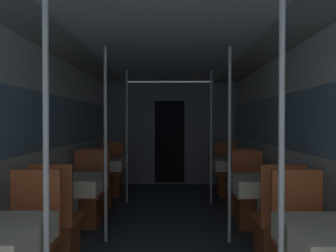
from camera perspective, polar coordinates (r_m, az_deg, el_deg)
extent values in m
cube|color=silver|center=(4.10, -20.98, -2.89)|extent=(0.05, 8.30, 2.20)
cube|color=#7A9EB7|center=(4.09, -20.85, 0.76)|extent=(0.03, 7.63, 0.67)
cube|color=silver|center=(4.06, 21.03, -2.92)|extent=(0.05, 8.30, 2.20)
cube|color=#7A9EB7|center=(4.05, 20.89, 0.76)|extent=(0.03, 7.63, 0.67)
cube|color=silver|center=(3.91, -0.08, 13.98)|extent=(2.92, 8.30, 0.04)
cube|color=#999993|center=(4.09, -17.55, 12.82)|extent=(0.53, 7.96, 0.03)
cube|color=#999993|center=(4.06, 17.54, 12.92)|extent=(0.53, 7.96, 0.03)
cube|color=slate|center=(7.09, 0.29, -1.30)|extent=(2.86, 0.08, 2.20)
cube|color=black|center=(7.06, 0.28, -2.74)|extent=(0.64, 0.01, 1.76)
cube|color=#C66033|center=(2.87, -23.45, -18.47)|extent=(0.40, 0.40, 0.05)
cube|color=#C66033|center=(2.95, -22.00, -12.08)|extent=(0.40, 0.04, 0.53)
cylinder|color=silver|center=(2.10, -20.47, -6.40)|extent=(0.04, 0.04, 2.20)
cylinder|color=#4C4C51|center=(4.07, -16.04, -18.63)|extent=(0.34, 0.34, 0.01)
cylinder|color=#B7B7BC|center=(3.97, -16.06, -13.75)|extent=(0.10, 0.10, 0.70)
cube|color=#93704C|center=(3.90, -16.08, -8.62)|extent=(0.60, 0.60, 0.02)
cube|color=beige|center=(3.91, -16.08, -9.68)|extent=(0.64, 0.64, 0.17)
cube|color=brown|center=(3.54, -18.66, -18.46)|extent=(0.34, 0.34, 0.39)
cube|color=#C66033|center=(3.47, -18.67, -15.00)|extent=(0.40, 0.40, 0.05)
cube|color=#C66033|center=(3.24, -19.79, -10.91)|extent=(0.40, 0.04, 0.53)
cube|color=brown|center=(4.51, -14.05, -14.20)|extent=(0.34, 0.34, 0.39)
cube|color=#C66033|center=(4.45, -14.06, -11.44)|extent=(0.40, 0.40, 0.05)
cube|color=#C66033|center=(4.58, -13.48, -7.44)|extent=(0.40, 0.04, 0.53)
cylinder|color=silver|center=(3.76, -10.84, -3.18)|extent=(0.04, 0.04, 2.20)
cylinder|color=#4C4C51|center=(5.70, -10.85, -12.96)|extent=(0.34, 0.34, 0.01)
cylinder|color=#B7B7BC|center=(5.62, -10.86, -9.41)|extent=(0.10, 0.10, 0.70)
cube|color=#93704C|center=(5.57, -10.87, -5.76)|extent=(0.60, 0.60, 0.02)
cube|color=beige|center=(5.58, -10.87, -6.51)|extent=(0.64, 0.64, 0.17)
cube|color=brown|center=(5.15, -12.07, -12.28)|extent=(0.34, 0.34, 0.39)
cube|color=#C66033|center=(5.10, -12.07, -9.86)|extent=(0.40, 0.40, 0.05)
cube|color=#C66033|center=(4.88, -12.56, -6.92)|extent=(0.40, 0.04, 0.53)
cube|color=brown|center=(6.16, -9.86, -10.10)|extent=(0.34, 0.34, 0.39)
cube|color=#C66033|center=(6.12, -9.86, -8.06)|extent=(0.40, 0.40, 0.05)
cube|color=#C66033|center=(6.27, -9.56, -5.20)|extent=(0.40, 0.04, 0.53)
cylinder|color=silver|center=(5.48, -7.19, -1.93)|extent=(0.04, 0.04, 2.20)
cube|color=#C66033|center=(2.83, 22.81, -18.74)|extent=(0.40, 0.40, 0.05)
cube|color=#C66033|center=(2.91, 21.46, -12.25)|extent=(0.40, 0.04, 0.53)
cylinder|color=silver|center=(2.06, 19.14, -6.52)|extent=(0.04, 0.04, 2.20)
cylinder|color=#4C4C51|center=(4.05, 15.95, -18.77)|extent=(0.34, 0.34, 0.01)
cylinder|color=#B7B7BC|center=(3.94, 15.97, -13.85)|extent=(0.10, 0.10, 0.70)
cube|color=#93704C|center=(3.87, 15.99, -8.69)|extent=(0.60, 0.60, 0.02)
cube|color=beige|center=(3.88, 15.99, -9.75)|extent=(0.64, 0.64, 0.17)
cube|color=brown|center=(3.51, 18.36, -18.64)|extent=(0.34, 0.34, 0.39)
cube|color=#C66033|center=(3.44, 18.38, -15.15)|extent=(0.40, 0.40, 0.05)
cube|color=#C66033|center=(3.20, 19.41, -11.04)|extent=(0.40, 0.04, 0.53)
cube|color=brown|center=(4.48, 14.12, -14.28)|extent=(0.34, 0.34, 0.39)
cube|color=#C66033|center=(4.43, 14.13, -11.51)|extent=(0.40, 0.40, 0.05)
cube|color=#C66033|center=(4.55, 13.61, -7.48)|extent=(0.40, 0.04, 0.53)
cylinder|color=silver|center=(3.74, 10.68, -3.20)|extent=(0.04, 0.04, 2.20)
cylinder|color=#4C4C51|center=(5.68, 11.21, -13.01)|extent=(0.34, 0.34, 0.01)
cylinder|color=#B7B7BC|center=(5.60, 11.22, -9.45)|extent=(0.10, 0.10, 0.70)
cube|color=#93704C|center=(5.55, 11.23, -5.79)|extent=(0.60, 0.60, 0.02)
cube|color=beige|center=(5.56, 11.22, -6.54)|extent=(0.64, 0.64, 0.17)
cube|color=brown|center=(5.13, 12.31, -12.34)|extent=(0.34, 0.34, 0.39)
cube|color=#C66033|center=(5.08, 12.32, -9.90)|extent=(0.40, 0.40, 0.05)
cube|color=#C66033|center=(4.86, 12.77, -6.95)|extent=(0.40, 0.04, 0.53)
cube|color=brown|center=(6.14, 10.30, -10.13)|extent=(0.34, 0.34, 0.39)
cube|color=#C66033|center=(6.11, 10.30, -8.09)|extent=(0.40, 0.40, 0.05)
cube|color=#C66033|center=(6.25, 10.03, -5.22)|extent=(0.40, 0.04, 0.53)
cylinder|color=silver|center=(5.46, 7.52, -1.93)|extent=(0.04, 0.04, 2.20)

